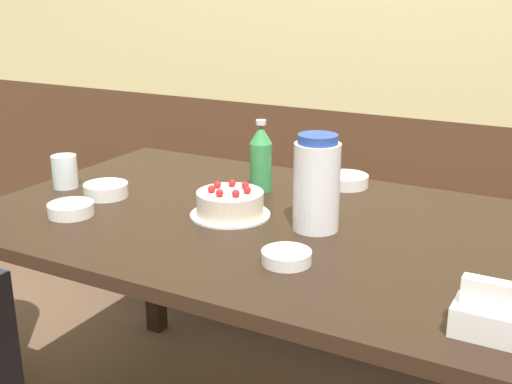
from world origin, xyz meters
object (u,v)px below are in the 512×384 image
Objects in this scene: water_pitcher at (317,184)px; glass_water_tall at (65,171)px; napkin_holder at (485,315)px; bowl_soup_white at (286,257)px; soju_bottle at (261,157)px; bowl_sauce_shallow at (71,209)px; birthday_cake at (230,204)px; bowl_side_dish at (106,190)px; bowl_rice_small at (346,180)px; bench_seat at (354,274)px.

water_pitcher is 0.81m from glass_water_tall.
bowl_soup_white is at bearing 165.76° from napkin_holder.
soju_bottle is 1.75× the size of bowl_sauce_shallow.
bowl_soup_white is at bearing -37.67° from birthday_cake.
bowl_soup_white is at bearing -14.64° from bowl_side_dish.
bowl_side_dish is (-0.64, -0.05, -0.10)m from water_pitcher.
bowl_rice_small is 0.72m from bowl_side_dish.
bowl_rice_small is (0.18, 0.40, -0.01)m from birthday_cake.
water_pitcher is 0.40m from bowl_rice_small.
bowl_rice_small reaches higher than bowl_soup_white.
soju_bottle is 1.57× the size of bowl_rice_small.
soju_bottle is at bearing 124.12° from bowl_soup_white.
water_pitcher reaches higher than glass_water_tall.
bowl_sauce_shallow is at bearing -160.45° from water_pitcher.
napkin_holder reaches higher than bowl_side_dish.
bowl_rice_small is at bearing 98.50° from bowl_soup_white.
napkin_holder reaches higher than bowl_sauce_shallow.
glass_water_tall is at bearing 167.41° from bowl_soup_white.
birthday_cake is 0.40m from bowl_side_dish.
bench_seat is 1.02m from birthday_cake.
bench_seat is 10.97× the size of water_pitcher.
birthday_cake reaches higher than bowl_side_dish.
bench_seat is at bearing 54.21° from glass_water_tall.
birthday_cake is 1.58× the size of bowl_rice_small.
bench_seat is 12.49× the size of soju_bottle.
bench_seat is 23.83× the size of bowl_soup_white.
bowl_soup_white is 0.92× the size of bowl_sauce_shallow.
bowl_soup_white is 0.86m from glass_water_tall.
soju_bottle is 1.67× the size of bowl_side_dish.
birthday_cake is 0.43m from bowl_rice_small.
napkin_holder is 0.45m from bowl_soup_white.
bowl_sauce_shallow is at bearing 179.46° from bowl_soup_white.
glass_water_tall is at bearing -178.10° from birthday_cake.
bowl_rice_small is 0.86m from glass_water_tall.
bowl_soup_white is 0.64m from bowl_sauce_shallow.
water_pitcher is at bearing 97.05° from bowl_soup_white.
napkin_holder is 0.86× the size of bowl_side_dish.
bowl_side_dish is at bearing 98.41° from bowl_sauce_shallow.
glass_water_tall is (-1.27, 0.30, 0.01)m from napkin_holder.
water_pitcher is 0.35m from soju_bottle.
napkin_holder is (0.70, -0.32, 0.00)m from birthday_cake.
soju_bottle is at bearing 98.32° from birthday_cake.
bowl_soup_white is at bearing -79.06° from bench_seat.
napkin_holder is 0.89m from bowl_rice_small.
birthday_cake is 0.88× the size of water_pitcher.
bowl_rice_small is at bearing 36.55° from bowl_side_dish.
bench_seat is 19.66× the size of bowl_rice_small.
bowl_side_dish is 1.29× the size of glass_water_tall.
water_pitcher is at bearing 2.66° from glass_water_tall.
bench_seat is 1.06m from water_pitcher.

